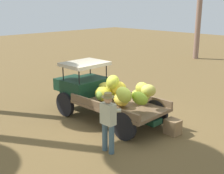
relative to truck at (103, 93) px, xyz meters
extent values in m
plane|color=brown|center=(-0.78, -0.13, -0.93)|extent=(60.00, 60.00, 0.00)
cube|color=#12311F|center=(-0.31, -0.01, -0.45)|extent=(4.01, 0.53, 0.16)
cylinder|color=black|center=(1.12, 0.83, -0.50)|extent=(0.87, 0.16, 0.86)
cylinder|color=black|center=(1.16, -0.77, -0.50)|extent=(0.87, 0.16, 0.86)
cylinder|color=black|center=(-1.68, 0.76, -0.50)|extent=(0.87, 0.16, 0.86)
cylinder|color=black|center=(-1.64, -0.84, -0.50)|extent=(0.87, 0.16, 0.86)
cube|color=brown|center=(-0.76, -0.02, -0.27)|extent=(3.04, 1.79, 0.10)
cube|color=brown|center=(-0.78, 0.78, -0.11)|extent=(3.00, 0.15, 0.22)
cube|color=brown|center=(-0.74, -0.82, -0.11)|extent=(3.00, 0.15, 0.22)
cube|color=#12311F|center=(0.94, 0.02, 0.05)|extent=(1.13, 1.54, 0.55)
cube|color=#12311F|center=(1.84, 0.04, 0.00)|extent=(0.72, 1.08, 0.44)
cylinder|color=black|center=(1.36, 0.68, 0.60)|extent=(0.04, 0.04, 0.55)
cylinder|color=black|center=(1.39, -0.61, 0.60)|extent=(0.04, 0.04, 0.55)
cylinder|color=black|center=(0.48, 0.66, 0.60)|extent=(0.04, 0.04, 0.55)
cylinder|color=black|center=(0.51, -0.63, 0.60)|extent=(0.04, 0.04, 0.55)
cube|color=#BCAE93|center=(0.94, 0.02, 0.88)|extent=(1.25, 1.55, 0.12)
ellipsoid|color=gold|center=(-0.55, 0.09, 0.49)|extent=(0.68, 0.73, 0.61)
ellipsoid|color=#ACBC3C|center=(-1.27, -0.47, 0.08)|extent=(0.71, 0.64, 0.52)
ellipsoid|color=gold|center=(0.13, -0.28, 0.09)|extent=(0.76, 0.65, 0.54)
ellipsoid|color=#84AC37|center=(0.00, -0.27, 0.09)|extent=(0.68, 0.73, 0.57)
ellipsoid|color=#BECE40|center=(-1.42, 0.50, 0.34)|extent=(0.75, 0.75, 0.63)
ellipsoid|color=gold|center=(-0.98, 0.16, 0.01)|extent=(0.78, 0.72, 0.48)
ellipsoid|color=gold|center=(-0.69, -0.02, 0.29)|extent=(0.68, 0.62, 0.56)
ellipsoid|color=gold|center=(-0.32, 0.29, 0.07)|extent=(0.72, 0.73, 0.65)
ellipsoid|color=gold|center=(-1.35, -0.47, 0.30)|extent=(0.54, 0.52, 0.56)
ellipsoid|color=gold|center=(-0.16, -0.15, 0.15)|extent=(0.72, 0.74, 0.53)
ellipsoid|color=#98BE2D|center=(-1.79, 0.20, 0.25)|extent=(0.60, 0.48, 0.51)
ellipsoid|color=#B9D246|center=(-0.29, -0.20, -0.03)|extent=(0.68, 0.65, 0.47)
ellipsoid|color=#C6BE4C|center=(-1.74, -0.26, 0.39)|extent=(0.67, 0.68, 0.48)
ellipsoid|color=#85AE40|center=(-0.21, 0.34, 0.08)|extent=(0.71, 0.66, 0.49)
cylinder|color=#445F6D|center=(-1.76, 1.60, -0.53)|extent=(0.15, 0.15, 0.81)
cylinder|color=#445F6D|center=(-2.02, 1.60, -0.53)|extent=(0.15, 0.15, 0.81)
cube|color=#B3B79A|center=(-1.89, 1.60, 0.16)|extent=(0.41, 0.25, 0.58)
cylinder|color=#B3B79A|center=(-1.79, 1.50, 0.25)|extent=(0.32, 0.38, 0.10)
cylinder|color=#B3B79A|center=(-1.99, 1.50, 0.25)|extent=(0.33, 0.37, 0.10)
sphere|color=tan|center=(-1.89, 1.60, 0.56)|extent=(0.22, 0.22, 0.22)
cylinder|color=olive|center=(-1.89, 1.60, 0.63)|extent=(0.34, 0.34, 0.02)
cylinder|color=olive|center=(-1.89, 1.60, 0.69)|extent=(0.20, 0.20, 0.10)
cube|color=olive|center=(-2.46, -0.60, -0.70)|extent=(0.48, 0.42, 0.47)
cylinder|color=#8A6A5B|center=(3.82, -12.84, 2.54)|extent=(0.39, 0.39, 6.94)
camera|label=1|loc=(-7.12, 6.65, 2.95)|focal=47.46mm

